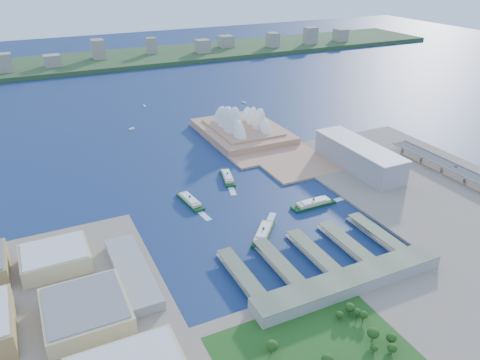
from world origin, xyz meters
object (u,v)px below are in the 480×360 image
ferry_a (190,199)px  ferry_c (263,232)px  car_c (456,166)px  ferry_d (313,202)px  opera_house (243,118)px  toaster_building (359,156)px  ferry_b (227,176)px

ferry_a → ferry_c: ferry_c is taller
car_c → ferry_d: bearing=176.5°
ferry_c → opera_house: bearing=-70.4°
ferry_a → car_c: 376.55m
ferry_a → ferry_c: 117.79m
car_c → ferry_a: bearing=166.3°
ferry_d → car_c: 229.74m
toaster_building → ferry_d: 137.38m
toaster_building → ferry_a: (-256.71, 9.95, -15.32)m
opera_house → car_c: size_ratio=39.05×
opera_house → ferry_d: (-30.09, -265.04, -26.44)m
opera_house → ferry_c: opera_house is taller
opera_house → ferry_c: 321.57m
toaster_building → car_c: bearing=-36.0°
toaster_building → ferry_a: bearing=177.8°
car_c → ferry_c: bearing=-176.7°
opera_house → car_c: (199.00, -279.15, -16.48)m
ferry_a → car_c: car_c is taller
ferry_b → car_c: car_c is taller
ferry_a → toaster_building: bearing=-9.0°
ferry_d → ferry_c: bearing=109.8°
toaster_building → car_c: toaster_building is taller
ferry_c → ferry_d: (88.69, 32.61, 0.12)m
ferry_b → toaster_building: bearing=-1.5°
opera_house → ferry_b: size_ratio=3.37×
opera_house → ferry_d: 268.05m
opera_house → ferry_b: opera_house is taller
toaster_building → ferry_d: bearing=-151.6°
ferry_a → car_c: bearing=-20.5°
toaster_building → ferry_b: size_ratio=2.90×
opera_house → ferry_b: (-95.26, -147.46, -26.95)m
ferry_c → ferry_b: bearing=-57.5°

